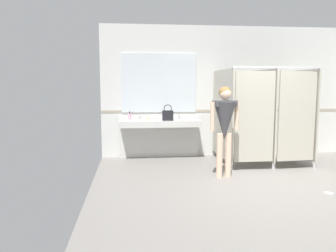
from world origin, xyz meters
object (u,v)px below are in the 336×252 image
(person_standing, at_px, (225,121))
(handbag, at_px, (168,115))
(soap_dispenser, at_px, (130,116))
(paper_cup, at_px, (148,118))

(person_standing, height_order, handbag, person_standing)
(handbag, distance_m, soap_dispenser, 0.88)
(person_standing, relative_size, handbag, 4.64)
(person_standing, height_order, paper_cup, person_standing)
(soap_dispenser, distance_m, paper_cup, 0.47)
(person_standing, xyz_separation_m, handbag, (-0.85, 1.49, -0.02))
(paper_cup, bearing_deg, person_standing, -50.32)
(person_standing, bearing_deg, handbag, 119.70)
(handbag, relative_size, soap_dispenser, 1.96)
(person_standing, xyz_separation_m, paper_cup, (-1.28, 1.54, -0.09))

